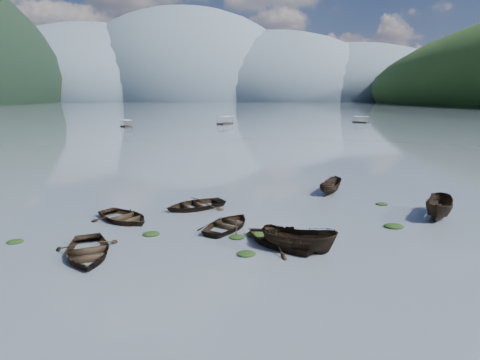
{
  "coord_description": "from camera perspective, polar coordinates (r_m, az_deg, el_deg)",
  "views": [
    {
      "loc": [
        -2.06,
        -17.08,
        8.46
      ],
      "look_at": [
        0.0,
        12.0,
        2.0
      ],
      "focal_mm": 28.0,
      "sensor_mm": 36.0,
      "label": 1
    }
  ],
  "objects": [
    {
      "name": "ground_plane",
      "position": [
        19.17,
        2.61,
        -13.71
      ],
      "size": [
        2400.0,
        2400.0,
        0.0
      ],
      "primitive_type": "plane",
      "color": "#515B66"
    },
    {
      "name": "haze_mtn_a",
      "position": [
        952.7,
        -20.16,
        11.24
      ],
      "size": [
        520.0,
        520.0,
        280.0
      ],
      "primitive_type": "ellipsoid",
      "color": "#475666",
      "rests_on": "ground"
    },
    {
      "name": "haze_mtn_b",
      "position": [
        918.95,
        -7.83,
        11.85
      ],
      "size": [
        520.0,
        520.0,
        340.0
      ],
      "primitive_type": "ellipsoid",
      "color": "#475666",
      "rests_on": "ground"
    },
    {
      "name": "haze_mtn_c",
      "position": [
        928.06,
        4.86,
        11.93
      ],
      "size": [
        520.0,
        520.0,
        260.0
      ],
      "primitive_type": "ellipsoid",
      "color": "#475666",
      "rests_on": "ground"
    },
    {
      "name": "haze_mtn_d",
      "position": [
        972.02,
        15.62,
        11.55
      ],
      "size": [
        520.0,
        520.0,
        220.0
      ],
      "primitive_type": "ellipsoid",
      "color": "#475666",
      "rests_on": "ground"
    },
    {
      "name": "rowboat_0",
      "position": [
        22.36,
        -22.2,
        -10.71
      ],
      "size": [
        4.76,
        5.66,
        1.0
      ],
      "primitive_type": "imported",
      "rotation": [
        0.0,
        0.0,
        0.31
      ],
      "color": "black",
      "rests_on": "ground"
    },
    {
      "name": "rowboat_1",
      "position": [
        24.97,
        -1.8,
        -7.31
      ],
      "size": [
        5.02,
        5.37,
        0.91
      ],
      "primitive_type": "imported",
      "rotation": [
        0.0,
        0.0,
        2.56
      ],
      "color": "black",
      "rests_on": "ground"
    },
    {
      "name": "rowboat_2",
      "position": [
        21.64,
        8.85,
        -10.68
      ],
      "size": [
        4.56,
        3.25,
        1.65
      ],
      "primitive_type": "imported",
      "rotation": [
        0.0,
        0.0,
        1.14
      ],
      "color": "black",
      "rests_on": "ground"
    },
    {
      "name": "rowboat_3",
      "position": [
        22.5,
        6.02,
        -9.67
      ],
      "size": [
        5.85,
        5.9,
        1.0
      ],
      "primitive_type": "imported",
      "rotation": [
        0.0,
        0.0,
        3.9
      ],
      "color": "black",
      "rests_on": "ground"
    },
    {
      "name": "rowboat_4",
      "position": [
        22.87,
        9.7,
        -9.41
      ],
      "size": [
        4.74,
        4.07,
        0.83
      ],
      "primitive_type": "imported",
      "rotation": [
        0.0,
        0.0,
        1.93
      ],
      "color": "black",
      "rests_on": "ground"
    },
    {
      "name": "rowboat_5",
      "position": [
        30.62,
        27.99,
        -5.06
      ],
      "size": [
        4.13,
        4.69,
        1.77
      ],
      "primitive_type": "imported",
      "rotation": [
        0.0,
        0.0,
        -0.65
      ],
      "color": "black",
      "rests_on": "ground"
    },
    {
      "name": "rowboat_6",
      "position": [
        27.58,
        -17.26,
        -5.95
      ],
      "size": [
        5.64,
        5.56,
        0.96
      ],
      "primitive_type": "imported",
      "rotation": [
        0.0,
        0.0,
        0.83
      ],
      "color": "black",
      "rests_on": "ground"
    },
    {
      "name": "rowboat_7",
      "position": [
        29.42,
        -6.82,
        -4.31
      ],
      "size": [
        5.78,
        5.2,
        0.98
      ],
      "primitive_type": "imported",
      "rotation": [
        0.0,
        0.0,
        5.19
      ],
      "color": "black",
      "rests_on": "ground"
    },
    {
      "name": "rowboat_8",
      "position": [
        34.77,
        13.54,
        -1.94
      ],
      "size": [
        3.37,
        3.93,
        1.47
      ],
      "primitive_type": "imported",
      "rotation": [
        0.0,
        0.0,
        2.52
      ],
      "color": "black",
      "rests_on": "ground"
    },
    {
      "name": "weed_clump_0",
      "position": [
        24.43,
        -13.37,
        -8.12
      ],
      "size": [
        1.08,
        0.88,
        0.24
      ],
      "primitive_type": "ellipsoid",
      "color": "black",
      "rests_on": "ground"
    },
    {
      "name": "weed_clump_1",
      "position": [
        20.96,
        0.96,
        -11.32
      ],
      "size": [
        1.07,
        0.86,
        0.24
      ],
      "primitive_type": "ellipsoid",
      "color": "black",
      "rests_on": "ground"
    },
    {
      "name": "weed_clump_2",
      "position": [
        23.72,
        2.65,
        -8.42
      ],
      "size": [
        1.36,
        1.09,
        0.29
      ],
      "primitive_type": "ellipsoid",
      "color": "black",
      "rests_on": "ground"
    },
    {
      "name": "weed_clump_3",
      "position": [
        23.29,
        -0.45,
        -8.81
      ],
      "size": [
        0.97,
        0.82,
        0.22
      ],
      "primitive_type": "ellipsoid",
      "color": "black",
      "rests_on": "ground"
    },
    {
      "name": "weed_clump_4",
      "position": [
        27.13,
        22.38,
        -6.66
      ],
      "size": [
        1.32,
        1.05,
        0.27
      ],
      "primitive_type": "ellipsoid",
      "color": "black",
      "rests_on": "ground"
    },
    {
      "name": "weed_clump_5",
      "position": [
        26.31,
        -31.05,
        -8.13
      ],
      "size": [
        0.98,
        0.79,
        0.21
      ],
      "primitive_type": "ellipsoid",
      "color": "black",
      "rests_on": "ground"
    },
    {
      "name": "weed_clump_6",
      "position": [
        30.9,
        -7.34,
        -3.5
      ],
      "size": [
        0.91,
        0.76,
        0.19
      ],
      "primitive_type": "ellipsoid",
      "color": "black",
      "rests_on": "ground"
    },
    {
      "name": "weed_clump_7",
      "position": [
        32.31,
        20.8,
        -3.52
      ],
      "size": [
        0.99,
        0.79,
        0.22
      ],
      "primitive_type": "ellipsoid",
      "color": "black",
      "rests_on": "ground"
    },
    {
      "name": "pontoon_left",
      "position": [
        114.97,
        -16.92,
        7.74
      ],
      "size": [
        4.33,
        5.52,
        1.96
      ],
      "primitive_type": null,
      "rotation": [
        0.0,
        0.0,
        0.5
      ],
      "color": "black",
      "rests_on": "ground"
    },
    {
      "name": "pontoon_centre",
      "position": [
        122.38,
        -2.28,
        8.52
      ],
      "size": [
        5.66,
        6.56,
        2.38
      ],
      "primitive_type": null,
      "rotation": [
        0.0,
        0.0,
        -0.61
      ],
      "color": "black",
      "rests_on": "ground"
    },
    {
      "name": "pontoon_right",
      "position": [
        135.46,
        17.92,
        8.32
      ],
      "size": [
        5.02,
        5.48,
        2.02
      ],
      "primitive_type": null,
      "rotation": [
        0.0,
        0.0,
        0.68
      ],
      "color": "black",
      "rests_on": "ground"
    }
  ]
}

